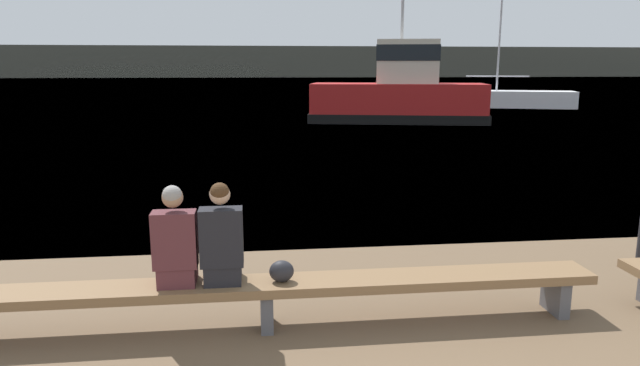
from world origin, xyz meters
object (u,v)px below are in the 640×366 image
(person_left, at_px, (175,243))
(tugboat_red, at_px, (399,96))
(bench_main, at_px, (266,290))
(person_right, at_px, (222,241))
(moored_sailboat, at_px, (503,99))
(shopping_bag, at_px, (282,271))

(person_left, relative_size, tugboat_red, 0.12)
(bench_main, bearing_deg, person_left, 179.78)
(tugboat_red, bearing_deg, person_right, 173.91)
(person_right, xyz_separation_m, tugboat_red, (7.05, 20.67, 0.28))
(person_right, height_order, tugboat_red, tugboat_red)
(bench_main, height_order, tugboat_red, tugboat_red)
(bench_main, xyz_separation_m, moored_sailboat, (15.58, 29.35, 0.14))
(shopping_bag, bearing_deg, tugboat_red, 72.59)
(person_left, height_order, moored_sailboat, moored_sailboat)
(bench_main, xyz_separation_m, tugboat_red, (6.64, 20.67, 0.79))
(bench_main, height_order, shopping_bag, shopping_bag)
(bench_main, height_order, person_right, person_right)
(person_right, height_order, moored_sailboat, moored_sailboat)
(bench_main, xyz_separation_m, shopping_bag, (0.15, -0.02, 0.19))
(person_left, bearing_deg, tugboat_red, 70.09)
(moored_sailboat, bearing_deg, shopping_bag, 171.31)
(shopping_bag, bearing_deg, person_left, 178.81)
(bench_main, bearing_deg, person_right, 179.58)
(tugboat_red, bearing_deg, bench_main, 174.94)
(person_right, xyz_separation_m, moored_sailboat, (15.99, 29.35, -0.37))
(person_left, xyz_separation_m, person_right, (0.43, -0.00, 0.01))
(shopping_bag, bearing_deg, person_right, 177.93)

